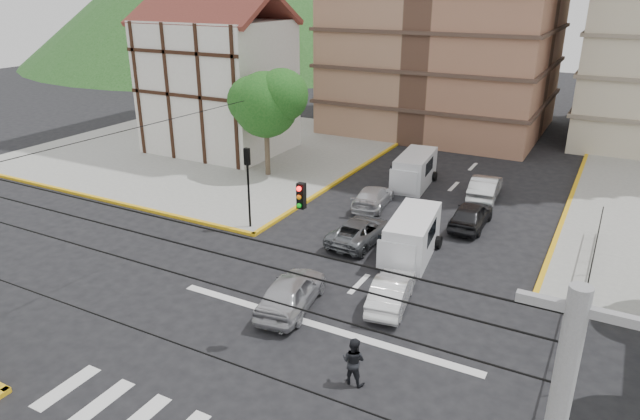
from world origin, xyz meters
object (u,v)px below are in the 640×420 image
Objects in this scene: van_left_lane at (414,171)px; car_white_front_right at (391,291)px; traffic_light_nw at (248,175)px; car_silver_front_left at (291,292)px; pedestrian_crosswalk at (353,361)px; van_right_lane at (411,239)px.

van_left_lane reaches higher than car_white_front_right.
traffic_light_nw is 0.90× the size of van_left_lane.
car_silver_front_left is 2.60× the size of pedestrian_crosswalk.
traffic_light_nw is at bearing -52.81° from car_silver_front_left.
car_silver_front_left is 4.13m from car_white_front_right.
car_silver_front_left is 5.25m from pedestrian_crosswalk.
traffic_light_nw is 12.39m from van_left_lane.
traffic_light_nw reaches higher than van_left_lane.
car_silver_front_left is 1.13× the size of car_white_front_right.
car_white_front_right is (4.30, -14.77, -0.39)m from van_left_lane.
van_right_lane reaches higher than car_silver_front_left.
van_left_lane is at bearing 101.71° from van_right_lane.
van_left_lane is at bearing -83.14° from car_white_front_right.
van_right_lane is (8.88, 0.72, -2.07)m from traffic_light_nw.
traffic_light_nw is 1.12× the size of car_white_front_right.
van_right_lane is 2.89× the size of pedestrian_crosswalk.
van_left_lane is 2.86× the size of pedestrian_crosswalk.
van_right_lane is at bearing 4.65° from traffic_light_nw.
car_white_front_right is at bearing -157.31° from car_silver_front_left.
pedestrian_crosswalk is (5.03, -20.01, -0.18)m from van_left_lane.
traffic_light_nw is 2.57× the size of pedestrian_crosswalk.
pedestrian_crosswalk reaches higher than car_white_front_right.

